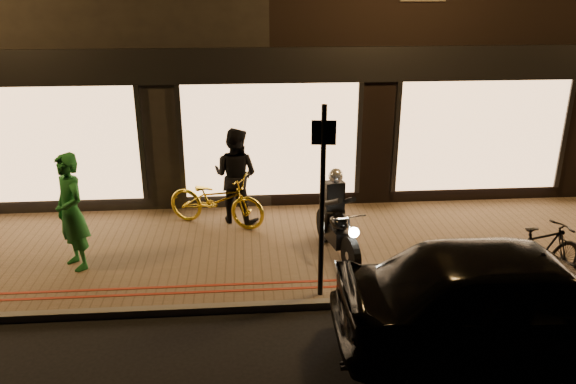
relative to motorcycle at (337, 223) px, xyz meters
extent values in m
plane|color=black|center=(-1.03, -1.58, -0.73)|extent=(90.00, 90.00, 0.00)
cube|color=brown|center=(-1.03, 0.42, -0.67)|extent=(50.00, 4.00, 0.12)
cube|color=#59544C|center=(-1.03, -1.53, -0.67)|extent=(50.00, 0.14, 0.12)
cube|color=maroon|center=(-1.03, -1.13, -0.61)|extent=(50.00, 0.06, 0.01)
cube|color=maroon|center=(-1.03, -0.93, -0.61)|extent=(50.00, 0.06, 0.01)
cube|color=black|center=(-7.03, 7.42, 3.52)|extent=(12.00, 10.00, 8.50)
cube|color=black|center=(-1.03, 2.37, 2.42)|extent=(48.00, 0.12, 0.70)
cube|color=#F0B378|center=(-5.53, 2.36, 0.88)|extent=(3.60, 0.06, 2.38)
cube|color=#F0B378|center=(-1.03, 2.36, 0.88)|extent=(3.60, 0.06, 2.38)
cube|color=#F0B378|center=(3.47, 2.36, 0.88)|extent=(3.60, 0.06, 2.38)
cylinder|color=black|center=(0.14, -0.68, -0.29)|extent=(0.24, 0.65, 0.64)
cylinder|color=black|center=(-0.12, 0.60, -0.29)|extent=(0.24, 0.65, 0.64)
cylinder|color=silver|center=(0.14, -0.68, -0.29)|extent=(0.17, 0.17, 0.14)
cylinder|color=silver|center=(-0.12, 0.60, -0.29)|extent=(0.17, 0.17, 0.14)
cube|color=black|center=(0.00, 0.01, -0.21)|extent=(0.39, 0.74, 0.30)
ellipsoid|color=black|center=(0.02, -0.12, 0.09)|extent=(0.42, 0.56, 0.29)
cube|color=black|center=(-0.06, 0.30, 0.09)|extent=(0.32, 0.58, 0.09)
cylinder|color=silver|center=(0.11, -0.53, 0.34)|extent=(0.59, 0.15, 0.03)
cylinder|color=silver|center=(0.13, -0.63, 0.01)|extent=(0.11, 0.33, 0.71)
sphere|color=white|center=(0.15, -0.76, 0.17)|extent=(0.20, 0.20, 0.17)
cylinder|color=silver|center=(0.03, 0.47, -0.33)|extent=(0.18, 0.55, 0.07)
cube|color=black|center=(-0.04, 0.18, 0.44)|extent=(0.38, 0.28, 0.55)
sphere|color=silver|center=(-0.02, 0.12, 0.85)|extent=(0.31, 0.31, 0.26)
cylinder|color=black|center=(-0.13, -0.17, 0.47)|extent=(0.28, 0.60, 0.34)
cylinder|color=black|center=(0.18, -0.11, 0.47)|extent=(0.13, 0.60, 0.34)
cylinder|color=black|center=(-0.17, 0.11, -0.01)|extent=(0.24, 0.29, 0.46)
cylinder|color=black|center=(0.11, 0.17, -0.01)|extent=(0.15, 0.28, 0.46)
cylinder|color=black|center=(-0.46, -1.33, 0.89)|extent=(0.09, 0.09, 3.00)
cube|color=black|center=(-0.46, -1.33, 1.99)|extent=(0.35, 0.07, 0.35)
imported|color=gold|center=(-2.17, 1.51, -0.08)|extent=(2.15, 1.45, 1.07)
imported|color=black|center=(3.07, -1.27, -0.10)|extent=(1.79, 0.98, 1.04)
imported|color=#1A6528|center=(-4.48, -0.07, 0.39)|extent=(0.84, 0.87, 2.01)
imported|color=black|center=(-1.77, 1.70, 0.36)|extent=(1.17, 1.08, 1.94)
imported|color=black|center=(1.92, -2.84, 0.08)|extent=(4.81, 2.02, 1.62)
camera|label=1|loc=(-1.57, -8.93, 3.97)|focal=35.00mm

